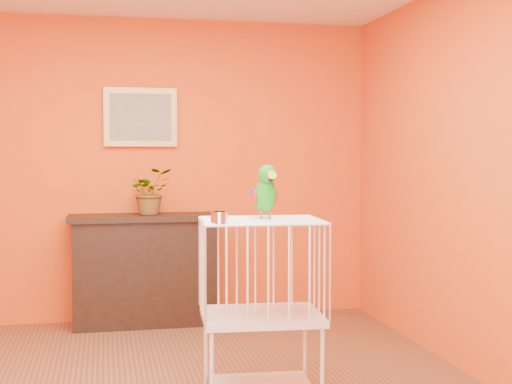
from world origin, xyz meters
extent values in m
plane|color=#DC4514|center=(0.00, 2.25, 1.30)|extent=(4.00, 0.00, 4.00)
plane|color=#DC4514|center=(0.00, -2.25, 1.30)|extent=(4.00, 0.00, 4.00)
plane|color=#DC4514|center=(2.00, 0.00, 1.30)|extent=(0.00, 4.50, 4.50)
cube|color=black|center=(0.02, 2.03, 0.44)|extent=(1.17, 0.39, 0.88)
cube|color=black|center=(0.02, 2.03, 0.90)|extent=(1.25, 0.45, 0.05)
cube|color=black|center=(0.02, 1.86, 0.44)|extent=(0.82, 0.02, 0.44)
cube|color=maroon|center=(-0.23, 1.99, 0.34)|extent=(0.05, 0.18, 0.27)
cube|color=#2A4A25|center=(-0.15, 1.99, 0.34)|extent=(0.05, 0.18, 0.27)
cube|color=maroon|center=(-0.06, 1.99, 0.34)|extent=(0.05, 0.18, 0.27)
cube|color=#2A4A25|center=(0.04, 1.99, 0.34)|extent=(0.05, 0.18, 0.27)
cube|color=maroon|center=(0.13, 1.99, 0.34)|extent=(0.05, 0.18, 0.27)
imported|color=#26722D|center=(0.07, 2.06, 1.08)|extent=(0.44, 0.47, 0.30)
cube|color=#BC8C43|center=(0.00, 2.22, 1.75)|extent=(0.62, 0.03, 0.50)
cube|color=gray|center=(0.00, 2.21, 1.75)|extent=(0.52, 0.01, 0.40)
cube|color=silver|center=(0.57, 0.02, 0.49)|extent=(0.72, 0.57, 0.04)
cube|color=silver|center=(0.57, 0.02, 1.05)|extent=(0.72, 0.57, 0.01)
cylinder|color=silver|center=(0.25, -0.19, 0.24)|extent=(0.03, 0.03, 0.47)
cylinder|color=silver|center=(0.86, -0.24, 0.24)|extent=(0.03, 0.03, 0.47)
cylinder|color=silver|center=(0.28, 0.28, 0.24)|extent=(0.03, 0.03, 0.47)
cylinder|color=silver|center=(0.90, 0.23, 0.24)|extent=(0.03, 0.03, 0.47)
cylinder|color=silver|center=(0.29, -0.18, 1.09)|extent=(0.09, 0.09, 0.06)
cylinder|color=#59544C|center=(0.58, 0.07, 1.08)|extent=(0.01, 0.01, 0.05)
cylinder|color=#59544C|center=(0.63, 0.07, 1.08)|extent=(0.01, 0.01, 0.05)
ellipsoid|color=#0A8F15|center=(0.61, 0.07, 1.19)|extent=(0.14, 0.19, 0.23)
ellipsoid|color=#0A8F15|center=(0.61, 0.03, 1.32)|extent=(0.12, 0.13, 0.11)
cone|color=orange|center=(0.62, -0.02, 1.30)|extent=(0.06, 0.08, 0.07)
cone|color=black|center=(0.61, -0.01, 1.28)|extent=(0.03, 0.03, 0.03)
sphere|color=black|center=(0.57, 0.01, 1.33)|extent=(0.02, 0.02, 0.02)
sphere|color=black|center=(0.65, 0.02, 1.33)|extent=(0.02, 0.02, 0.02)
ellipsoid|color=#A50C0C|center=(0.54, 0.07, 1.18)|extent=(0.04, 0.07, 0.08)
ellipsoid|color=navy|center=(0.67, 0.09, 1.18)|extent=(0.04, 0.07, 0.08)
cone|color=#0A8F15|center=(0.60, 0.14, 1.12)|extent=(0.09, 0.17, 0.12)
camera|label=1|loc=(-0.31, -3.96, 1.43)|focal=50.00mm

